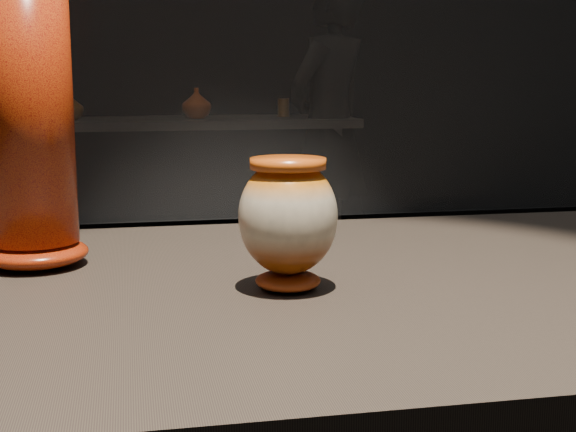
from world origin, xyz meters
name	(u,v)px	position (x,y,z in m)	size (l,w,h in m)	color
main_vase	(288,218)	(-0.16, -0.04, 0.99)	(0.16, 0.16, 0.16)	#702F09
tall_vase	(28,108)	(-0.47, 0.15, 1.11)	(0.18, 0.18, 0.44)	#A9390B
back_shelf	(182,164)	(-0.04, 3.68, 0.64)	(2.00, 0.60, 0.90)	black
back_vase_left	(70,106)	(-0.64, 3.64, 0.97)	(0.14, 0.14, 0.15)	brown
back_vase_mid	(197,103)	(0.05, 3.63, 0.99)	(0.16, 0.16, 0.17)	#702F09
back_vase_right	(283,108)	(0.57, 3.73, 0.95)	(0.07, 0.07, 0.11)	brown
visitor	(329,126)	(0.81, 3.56, 0.85)	(0.62, 0.41, 1.70)	black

